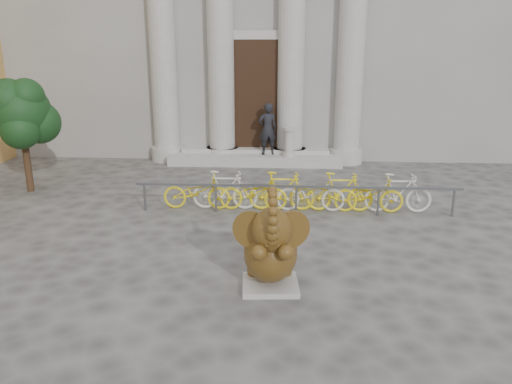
# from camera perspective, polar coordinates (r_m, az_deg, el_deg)

# --- Properties ---
(ground) EXTENTS (80.00, 80.00, 0.00)m
(ground) POSITION_cam_1_polar(r_m,az_deg,el_deg) (8.76, -4.15, -10.97)
(ground) COLOR #474442
(ground) RESTS_ON ground
(entrance_steps) EXTENTS (6.00, 1.20, 0.36)m
(entrance_steps) POSITION_cam_1_polar(r_m,az_deg,el_deg) (17.56, -0.10, 3.82)
(entrance_steps) COLOR #A8A59E
(entrance_steps) RESTS_ON ground
(elephant_statue) EXTENTS (1.27, 1.44, 1.90)m
(elephant_statue) POSITION_cam_1_polar(r_m,az_deg,el_deg) (8.46, 1.69, -6.76)
(elephant_statue) COLOR #A8A59E
(elephant_statue) RESTS_ON ground
(bike_rack) EXTENTS (8.00, 0.53, 1.00)m
(bike_rack) POSITION_cam_1_polar(r_m,az_deg,el_deg) (12.54, 4.55, 0.08)
(bike_rack) COLOR slate
(bike_rack) RESTS_ON ground
(tree) EXTENTS (1.83, 1.67, 3.18)m
(tree) POSITION_cam_1_polar(r_m,az_deg,el_deg) (15.26, -25.22, 8.12)
(tree) COLOR #332114
(tree) RESTS_ON ground
(pedestrian) EXTENTS (0.75, 0.60, 1.77)m
(pedestrian) POSITION_cam_1_polar(r_m,az_deg,el_deg) (17.28, 1.33, 7.21)
(pedestrian) COLOR black
(pedestrian) RESTS_ON entrance_steps
(balustrade_post) EXTENTS (0.41, 0.41, 1.00)m
(balustrade_post) POSITION_cam_1_polar(r_m,az_deg,el_deg) (17.10, 3.78, 5.63)
(balustrade_post) COLOR #A8A59E
(balustrade_post) RESTS_ON entrance_steps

